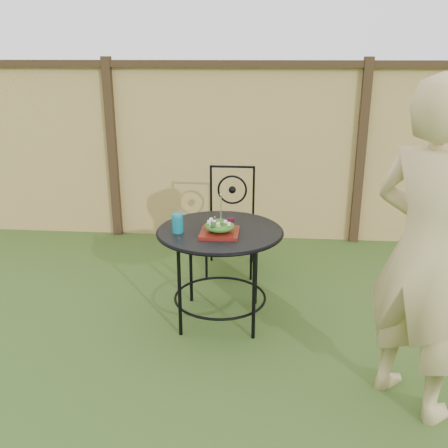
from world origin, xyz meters
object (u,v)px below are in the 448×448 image
object	(u,v)px
patio_table	(220,247)
salad_plate	(220,233)
patio_chair	(231,217)
diner	(427,253)

from	to	relation	value
patio_table	salad_plate	world-z (taller)	salad_plate
salad_plate	patio_table	bearing A→B (deg)	94.17
patio_chair	diner	bearing A→B (deg)	-57.03
patio_table	patio_chair	world-z (taller)	patio_chair
patio_chair	diner	xyz separation A→B (m)	(1.18, -1.81, 0.43)
patio_chair	patio_table	bearing A→B (deg)	-90.54
patio_table	diner	xyz separation A→B (m)	(1.19, -0.85, 0.34)
patio_table	diner	distance (m)	1.50
patio_table	salad_plate	size ratio (longest dim) A/B	3.42
salad_plate	diner	bearing A→B (deg)	-32.48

